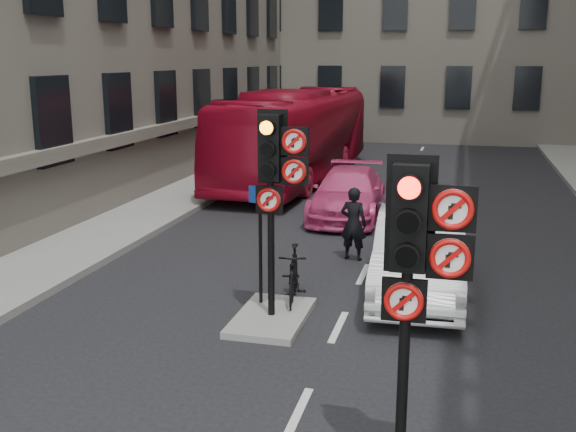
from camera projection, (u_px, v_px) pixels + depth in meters
The scene contains 11 objects.
pavement_left at pixel (141, 212), 19.92m from camera, with size 3.00×50.00×0.16m, color gray.
centre_island at pixel (272, 317), 11.87m from camera, with size 1.20×2.00×0.12m, color gray.
signal_near at pixel (417, 253), 6.87m from camera, with size 0.91×0.40×3.58m.
signal_far at pixel (275, 170), 11.24m from camera, with size 0.91×0.40×3.58m.
car_silver at pixel (412, 209), 17.40m from camera, with size 1.68×4.18×1.43m, color #AEB0B6.
car_white at pixel (419, 254), 13.15m from camera, with size 1.66×4.77×1.57m, color white.
car_pink at pixel (348, 193), 19.53m from camera, with size 1.93×4.74×1.37m, color #D53E7A.
bus_red at pixel (296, 135), 25.28m from camera, with size 2.84×12.14×3.38m, color maroon.
motorcycle at pixel (294, 275), 12.67m from camera, with size 0.50×1.76×1.06m, color black.
motorcyclist at pixel (353, 224), 15.30m from camera, with size 0.62×0.41×1.69m, color black.
info_sign at pixel (260, 228), 12.10m from camera, with size 0.38×0.12×2.19m.
Camera 1 is at (1.85, -5.72, 4.53)m, focal length 42.00 mm.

